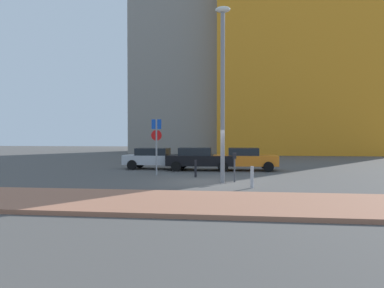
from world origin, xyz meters
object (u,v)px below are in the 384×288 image
at_px(traffic_bollard_near, 252,177).
at_px(street_lamp, 223,81).
at_px(parked_car_silver, 157,158).
at_px(traffic_bollard_mid, 196,169).
at_px(parked_car_orange, 245,159).
at_px(parking_meter, 235,163).
at_px(parked_car_black, 199,159).
at_px(parking_sign_post, 156,140).

bearing_deg(traffic_bollard_near, street_lamp, 129.75).
height_order(parked_car_silver, traffic_bollard_near, parked_car_silver).
distance_m(street_lamp, traffic_bollard_mid, 5.13).
height_order(parked_car_orange, traffic_bollard_mid, parked_car_orange).
relative_size(parking_meter, street_lamp, 0.17).
bearing_deg(traffic_bollard_mid, street_lamp, -55.54).
height_order(parked_car_black, street_lamp, street_lamp).
relative_size(parked_car_silver, parking_sign_post, 1.44).
relative_size(parked_car_black, traffic_bollard_mid, 4.71).
bearing_deg(parked_car_silver, street_lamp, -55.52).
bearing_deg(parked_car_orange, street_lamp, -99.99).
distance_m(parked_car_black, traffic_bollard_near, 8.44).
height_order(parking_sign_post, traffic_bollard_near, parking_sign_post).
relative_size(parked_car_orange, street_lamp, 0.50).
xyz_separation_m(parked_car_silver, parking_meter, (5.28, -6.52, 0.18)).
xyz_separation_m(parked_car_silver, parking_sign_post, (0.86, -3.90, 1.28)).
bearing_deg(parking_meter, parking_sign_post, 149.34).
relative_size(parked_car_black, parked_car_orange, 1.06).
bearing_deg(parking_sign_post, parked_car_black, 57.85).
relative_size(parked_car_silver, street_lamp, 0.55).
bearing_deg(traffic_bollard_mid, parking_sign_post, 162.83).
height_order(parked_car_silver, parked_car_black, parked_car_black).
distance_m(parked_car_orange, parking_sign_post, 6.28).
xyz_separation_m(parked_car_black, street_lamp, (1.80, -6.25, 4.03)).
xyz_separation_m(street_lamp, traffic_bollard_near, (1.32, -1.59, -4.33)).
bearing_deg(parking_meter, traffic_bollard_near, -68.54).
xyz_separation_m(parked_car_black, parking_sign_post, (-2.06, -3.27, 1.25)).
relative_size(parking_meter, traffic_bollard_mid, 1.52).
relative_size(street_lamp, traffic_bollard_mid, 8.93).
bearing_deg(parked_car_black, traffic_bollard_mid, -86.36).
bearing_deg(street_lamp, parking_sign_post, 142.41).
distance_m(parking_meter, traffic_bollard_mid, 2.88).
relative_size(parking_sign_post, street_lamp, 0.38).
xyz_separation_m(parked_car_silver, parked_car_orange, (5.87, -0.34, 0.02)).
height_order(parked_car_silver, street_lamp, street_lamp).
distance_m(parked_car_silver, traffic_bollard_mid, 5.60).
xyz_separation_m(parking_meter, traffic_bollard_mid, (-2.11, 1.91, -0.45)).
distance_m(parked_car_black, parked_car_orange, 2.97).
height_order(parking_sign_post, parking_meter, parking_sign_post).
xyz_separation_m(parked_car_silver, parked_car_black, (2.92, -0.62, 0.03)).
height_order(parked_car_silver, traffic_bollard_mid, parked_car_silver).
relative_size(parking_sign_post, traffic_bollard_mid, 3.43).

